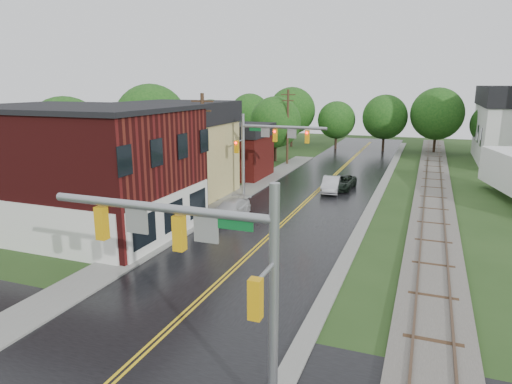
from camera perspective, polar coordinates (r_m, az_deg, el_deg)
The scene contains 19 objects.
main_road at distance 41.13m, azimuth 7.25°, elevation -0.32°, with size 10.00×90.00×0.02m, color black.
cross_road at distance 17.25m, azimuth -17.22°, elevation -21.45°, with size 60.00×9.00×0.02m, color black.
curb_right at distance 45.11m, azimuth 15.45°, elevation 0.52°, with size 0.80×70.00×0.12m, color gray.
sidewalk_left at distance 38.47m, azimuth -3.55°, elevation -1.20°, with size 2.40×50.00×0.12m, color gray.
brick_building at distance 32.75m, azimuth -21.15°, elevation 2.77°, with size 14.30×10.30×8.30m.
yellow_house at distance 40.84m, azimuth -9.20°, elevation 4.10°, with size 8.00×7.00×6.40m, color tan.
darkred_building at distance 48.50m, azimuth -2.82°, elevation 4.52°, with size 7.00×6.00×4.40m, color #3F0F0C.
railroad at distance 44.93m, azimuth 21.29°, elevation 0.17°, with size 3.20×80.00×0.30m.
traffic_signal_near at distance 13.19m, azimuth -6.61°, elevation -7.68°, with size 7.34×0.30×7.20m.
traffic_signal_far at distance 38.36m, azimuth 1.33°, elevation 6.35°, with size 7.34×0.43×7.20m.
utility_pole_b at distance 35.15m, azimuth -6.57°, elevation 5.20°, with size 1.80×0.28×9.00m.
utility_pole_c at distance 55.48m, azimuth 3.98°, elevation 8.25°, with size 1.80×0.28×9.00m.
tree_left_a at distance 42.59m, azimuth -22.55°, elevation 6.23°, with size 6.80×6.80×8.67m.
tree_left_b at distance 49.11m, azimuth -12.87°, elevation 8.45°, with size 7.60×7.60×9.69m.
tree_left_c at distance 54.21m, azimuth -4.52°, elevation 7.90°, with size 6.00×6.00×7.65m.
tree_left_e at distance 57.89m, azimuth 2.57°, elevation 8.58°, with size 6.40×6.40×8.16m.
suv_dark at distance 43.48m, azimuth 10.61°, elevation 1.17°, with size 2.11×4.58×1.27m, color black.
sedan_silver at distance 42.12m, azimuth 9.37°, elevation 0.92°, with size 1.49×4.27×1.41m, color #B1B1B6.
pickup_white at distance 33.51m, azimuth -3.23°, elevation -2.23°, with size 1.86×4.57×1.33m, color silver.
Camera 1 is at (9.22, -8.89, 9.70)m, focal length 32.00 mm.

